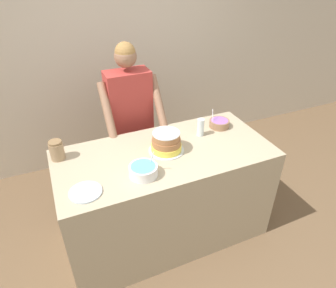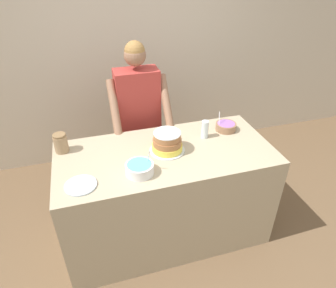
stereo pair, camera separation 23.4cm
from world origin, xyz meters
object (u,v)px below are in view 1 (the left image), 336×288
object	(u,v)px
cake	(166,142)
frosting_bowl_purple	(219,123)
person_baker	(130,112)
ceramic_plate	(85,192)
drinking_glass	(200,127)
frosting_bowl_blue	(143,170)
stoneware_jar	(57,150)

from	to	relation	value
cake	frosting_bowl_purple	size ratio (longest dim) A/B	1.58
person_baker	ceramic_plate	xyz separation A→B (m)	(-0.60, -0.92, -0.05)
person_baker	drinking_glass	distance (m)	0.73
person_baker	ceramic_plate	size ratio (longest dim) A/B	7.35
frosting_bowl_blue	stoneware_jar	xyz separation A→B (m)	(-0.55, 0.46, 0.03)
cake	frosting_bowl_purple	bearing A→B (deg)	15.72
frosting_bowl_purple	stoneware_jar	distance (m)	1.43
drinking_glass	ceramic_plate	world-z (taller)	drinking_glass
drinking_glass	frosting_bowl_purple	bearing A→B (deg)	15.05
person_baker	cake	size ratio (longest dim) A/B	5.73
cake	frosting_bowl_blue	distance (m)	0.36
frosting_bowl_blue	ceramic_plate	bearing A→B (deg)	-176.75
person_baker	stoneware_jar	bearing A→B (deg)	-149.11
drinking_glass	stoneware_jar	distance (m)	1.20
frosting_bowl_purple	stoneware_jar	bearing A→B (deg)	177.43
drinking_glass	stoneware_jar	size ratio (longest dim) A/B	0.99
frosting_bowl_purple	drinking_glass	xyz separation A→B (m)	(-0.23, -0.06, 0.04)
drinking_glass	ceramic_plate	bearing A→B (deg)	-161.58
person_baker	frosting_bowl_blue	xyz separation A→B (m)	(-0.18, -0.89, -0.02)
frosting_bowl_blue	frosting_bowl_purple	size ratio (longest dim) A/B	1.14
stoneware_jar	cake	bearing A→B (deg)	-15.91
frosting_bowl_blue	frosting_bowl_purple	xyz separation A→B (m)	(0.88, 0.40, -0.01)
cake	stoneware_jar	size ratio (longest dim) A/B	1.81
frosting_bowl_blue	frosting_bowl_purple	distance (m)	0.97
person_baker	frosting_bowl_blue	world-z (taller)	person_baker
frosting_bowl_purple	ceramic_plate	xyz separation A→B (m)	(-1.31, -0.42, -0.03)
ceramic_plate	drinking_glass	bearing A→B (deg)	18.42
person_baker	cake	xyz separation A→B (m)	(0.10, -0.67, 0.02)
frosting_bowl_purple	ceramic_plate	world-z (taller)	frosting_bowl_purple
drinking_glass	ceramic_plate	xyz separation A→B (m)	(-1.07, -0.36, -0.07)
frosting_bowl_purple	drinking_glass	bearing A→B (deg)	-164.95
frosting_bowl_blue	drinking_glass	distance (m)	0.73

